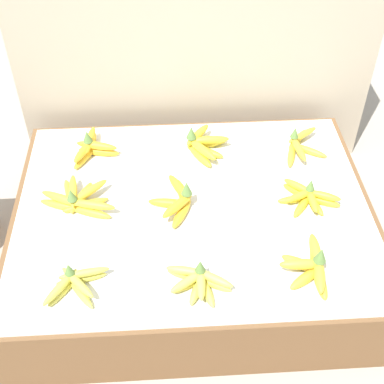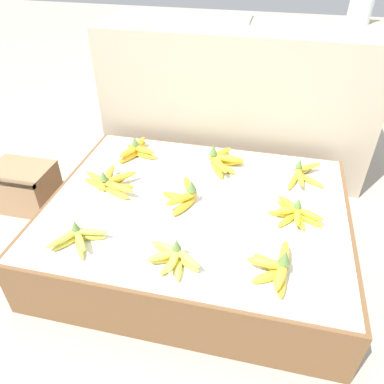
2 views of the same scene
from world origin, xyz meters
name	(u,v)px [view 2 (image 2 of 2)]	position (x,y,z in m)	size (l,w,h in m)	color
ground_plane	(196,249)	(0.00, 0.00, 0.00)	(10.00, 10.00, 0.00)	#A89E8E
display_platform	(197,228)	(0.00, 0.00, 0.13)	(1.19, 0.93, 0.26)	brown
back_vendor_table	(236,99)	(0.05, 0.78, 0.38)	(1.38, 0.47, 0.76)	tan
wooden_crate	(24,187)	(-0.90, 0.12, 0.11)	(0.29, 0.22, 0.21)	#997551
banana_bunch_front_left	(78,237)	(-0.36, -0.31, 0.28)	(0.18, 0.15, 0.09)	gold
banana_bunch_front_midleft	(174,257)	(-0.01, -0.32, 0.28)	(0.19, 0.15, 0.09)	#DBCC4C
banana_bunch_front_midright	(277,267)	(0.32, -0.30, 0.29)	(0.14, 0.22, 0.11)	gold
banana_bunch_middle_left	(110,182)	(-0.38, 0.03, 0.28)	(0.26, 0.20, 0.10)	gold
banana_bunch_middle_midleft	(185,195)	(-0.05, 0.00, 0.29)	(0.16, 0.23, 0.11)	gold
banana_bunch_middle_midright	(295,213)	(0.38, -0.01, 0.28)	(0.21, 0.17, 0.09)	yellow
banana_bunch_back_left	(137,150)	(-0.35, 0.29, 0.29)	(0.17, 0.22, 0.10)	gold
banana_bunch_back_midleft	(222,161)	(0.05, 0.29, 0.29)	(0.17, 0.25, 0.11)	yellow
banana_bunch_back_midright	(302,174)	(0.41, 0.27, 0.28)	(0.17, 0.22, 0.09)	gold
foam_tray_white	(228,18)	(-0.03, 0.85, 0.77)	(0.23, 0.20, 0.02)	white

